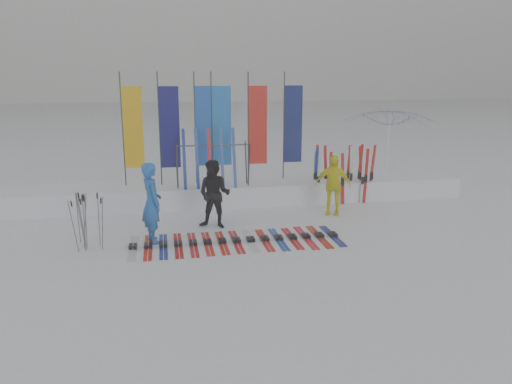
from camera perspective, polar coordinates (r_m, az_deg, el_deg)
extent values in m
plane|color=white|center=(10.59, 0.55, -7.29)|extent=(120.00, 120.00, 0.00)
cube|color=white|center=(14.85, -2.91, -0.03)|extent=(14.00, 1.60, 0.60)
imported|color=blue|center=(11.43, -11.83, -1.21)|extent=(0.62, 0.77, 1.84)
imported|color=black|center=(12.29, -4.77, -0.27)|extent=(1.01, 0.91, 1.70)
imported|color=#F8F410|center=(13.62, 8.77, 0.82)|extent=(1.04, 0.73, 1.63)
imported|color=white|center=(16.91, 14.88, 4.85)|extent=(3.51, 3.56, 2.73)
cube|color=#B6B9BE|center=(11.33, -13.88, -6.12)|extent=(0.17, 1.70, 0.07)
cube|color=red|center=(11.31, -12.22, -6.06)|extent=(0.17, 1.69, 0.07)
cube|color=navy|center=(11.30, -10.55, -5.99)|extent=(0.17, 1.68, 0.07)
cube|color=#B8100E|center=(11.31, -8.88, -5.92)|extent=(0.17, 1.69, 0.07)
cube|color=#B50E11|center=(11.32, -7.21, -5.84)|extent=(0.17, 1.68, 0.07)
cube|color=red|center=(11.34, -5.55, -5.76)|extent=(0.17, 1.63, 0.07)
cube|color=red|center=(11.37, -3.90, -5.67)|extent=(0.17, 1.63, 0.07)
cube|color=#B20F0E|center=(11.41, -2.26, -5.58)|extent=(0.17, 1.60, 0.07)
cube|color=silver|center=(11.46, -0.63, -5.48)|extent=(0.17, 1.59, 0.07)
cube|color=red|center=(11.52, 0.99, -5.38)|extent=(0.17, 1.58, 0.07)
cube|color=#153C94|center=(11.59, 2.58, -5.28)|extent=(0.17, 1.61, 0.07)
cube|color=red|center=(11.66, 4.15, -5.18)|extent=(0.17, 1.56, 0.07)
cube|color=red|center=(11.75, 5.71, -5.07)|extent=(0.17, 1.69, 0.07)
cube|color=#B51E0E|center=(11.84, 7.24, -4.96)|extent=(0.17, 1.68, 0.07)
cube|color=navy|center=(11.94, 8.74, -4.85)|extent=(0.17, 1.56, 0.07)
cylinder|color=#595B60|center=(11.63, -19.43, -2.93)|extent=(0.10, 0.15, 1.25)
cylinder|color=#595B60|center=(11.57, -19.40, -3.16)|extent=(0.11, 0.09, 1.19)
cylinder|color=#595B60|center=(11.32, -19.05, -3.33)|extent=(0.02, 0.13, 1.25)
cylinder|color=#595B60|center=(11.42, -19.23, -3.47)|extent=(0.13, 0.12, 1.14)
cylinder|color=#595B60|center=(11.87, -19.66, -2.84)|extent=(0.04, 0.02, 1.17)
cylinder|color=#595B60|center=(11.26, -20.14, -3.75)|extent=(0.14, 0.11, 1.16)
cylinder|color=#595B60|center=(11.63, -17.53, -2.90)|extent=(0.02, 0.16, 1.20)
cylinder|color=#595B60|center=(11.47, -18.94, -3.14)|extent=(0.14, 0.03, 1.24)
cylinder|color=#595B60|center=(11.29, -17.15, -3.45)|extent=(0.08, 0.08, 1.17)
cylinder|color=#595B60|center=(11.55, -18.88, -3.19)|extent=(0.04, 0.09, 1.18)
cylinder|color=#383A3F|center=(14.67, -14.99, 6.90)|extent=(0.04, 0.04, 3.20)
cube|color=#E4AE0C|center=(14.64, -13.87, 7.15)|extent=(0.55, 0.03, 2.30)
cylinder|color=#383A3F|center=(14.48, -10.97, 7.03)|extent=(0.04, 0.04, 3.20)
cube|color=#0D0E5B|center=(14.48, -9.83, 7.27)|extent=(0.55, 0.03, 2.30)
cylinder|color=#383A3F|center=(14.65, -6.96, 7.24)|extent=(0.04, 0.04, 3.20)
cube|color=blue|center=(14.66, -5.83, 7.47)|extent=(0.55, 0.03, 2.30)
cylinder|color=#383A3F|center=(14.68, -5.06, 7.30)|extent=(0.04, 0.04, 3.20)
cube|color=blue|center=(14.71, -3.93, 7.53)|extent=(0.55, 0.03, 2.30)
cylinder|color=#383A3F|center=(14.83, -0.89, 7.41)|extent=(0.04, 0.04, 3.20)
cube|color=red|center=(14.88, 0.22, 7.62)|extent=(0.55, 0.03, 2.30)
cylinder|color=#383A3F|center=(15.15, 3.20, 7.52)|extent=(0.04, 0.04, 3.20)
cube|color=#0C1658|center=(15.22, 4.27, 7.72)|extent=(0.55, 0.03, 2.30)
cylinder|color=#383A3F|center=(13.90, -8.97, 2.79)|extent=(0.04, 0.30, 1.23)
cylinder|color=#383A3F|center=(14.40, -9.04, 3.15)|extent=(0.04, 0.30, 1.23)
cylinder|color=#383A3F|center=(14.10, -0.82, 3.10)|extent=(0.04, 0.30, 1.23)
cylinder|color=#383A3F|center=(14.59, -1.15, 3.44)|extent=(0.04, 0.30, 1.23)
cylinder|color=#383A3F|center=(14.13, -5.02, 5.35)|extent=(2.00, 0.04, 0.04)
cube|color=silver|center=(14.92, 12.10, 1.59)|extent=(0.09, 0.03, 1.54)
cube|color=navy|center=(15.28, 6.87, 2.15)|extent=(0.09, 0.04, 1.58)
cube|color=red|center=(15.04, 12.45, 1.81)|extent=(0.09, 0.05, 1.61)
cube|color=red|center=(15.45, 7.09, 2.36)|extent=(0.09, 0.04, 1.63)
cube|color=red|center=(15.81, 10.71, 2.36)|extent=(0.09, 0.03, 1.56)
cube|color=silver|center=(14.89, 7.17, 1.65)|extent=(0.09, 0.04, 1.48)
cube|color=silver|center=(15.36, 6.75, 1.97)|extent=(0.09, 0.03, 1.46)
cube|color=red|center=(15.35, 11.87, 2.12)|extent=(0.09, 0.03, 1.64)
cube|color=red|center=(15.56, 11.73, 2.34)|extent=(0.09, 0.03, 1.68)
cube|color=red|center=(15.15, 8.53, 1.80)|extent=(0.09, 0.02, 1.48)
cube|color=silver|center=(15.03, 10.79, 2.01)|extent=(0.09, 0.03, 1.68)
cube|color=red|center=(15.38, 7.97, 2.28)|extent=(0.09, 0.04, 1.63)
cube|color=red|center=(15.39, 10.48, 2.25)|extent=(0.09, 0.03, 1.66)
cube|color=red|center=(15.30, 13.08, 2.13)|extent=(0.09, 0.04, 1.70)
cube|color=silver|center=(15.94, 12.03, 2.37)|extent=(0.09, 0.02, 1.56)
cube|color=red|center=(14.69, 9.88, 1.47)|extent=(0.09, 0.02, 1.52)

